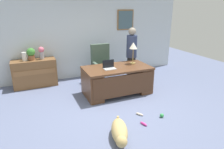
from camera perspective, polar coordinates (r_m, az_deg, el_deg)
name	(u,v)px	position (r m, az deg, el deg)	size (l,w,h in m)	color
ground_plane	(116,107)	(5.06, 1.24, -9.10)	(12.00, 12.00, 0.00)	slate
back_wall	(85,37)	(7.00, -7.57, 10.34)	(7.00, 0.16, 2.70)	silver
desk	(117,79)	(5.65, 1.52, -1.39)	(1.82, 0.97, 0.77)	brown
credenza	(35,73)	(6.61, -20.75, 0.38)	(1.26, 0.50, 0.83)	brown
armchair	(102,66)	(6.52, -2.81, 2.38)	(0.60, 0.59, 1.21)	#475B4C
person_standing	(131,55)	(6.38, 5.45, 5.46)	(0.32, 0.32, 1.74)	#262323
dog_lying	(120,132)	(3.91, 2.13, -15.71)	(0.53, 0.88, 0.30)	tan
laptop	(109,67)	(5.41, -0.81, 2.23)	(0.32, 0.22, 0.22)	#B2B5BA
desk_lamp	(133,47)	(5.83, 5.97, 7.68)	(0.22, 0.22, 0.61)	#9E8447
vase_with_flowers	(41,52)	(6.47, -19.14, 5.92)	(0.17, 0.17, 0.37)	#99969D
vase_empty	(24,57)	(6.47, -23.26, 4.63)	(0.14, 0.14, 0.25)	silver
potted_plant	(31,53)	(6.46, -21.69, 5.49)	(0.24, 0.24, 0.36)	brown
dog_toy_ball	(162,115)	(4.76, 13.75, -11.05)	(0.09, 0.09, 0.09)	green
dog_toy_bone	(144,124)	(4.42, 8.83, -13.45)	(0.18, 0.05, 0.05)	#D8338C
dog_toy_plush	(139,114)	(4.75, 7.69, -10.92)	(0.19, 0.05, 0.05)	beige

